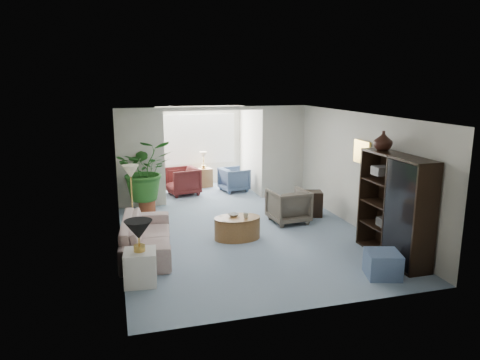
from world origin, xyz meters
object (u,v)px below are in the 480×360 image
object	(u,v)px
plant_pot	(147,206)
floor_lamp	(131,172)
coffee_bowl	(234,215)
entertainment_cabinet	(395,207)
sunroom_chair_maroon	(183,181)
end_table	(140,267)
framed_picture	(363,152)
side_table_dark	(311,204)
sunroom_table	(204,178)
sofa	(147,235)
table_lamp	(138,230)
coffee_table	(237,228)
coffee_cup	(246,216)
wingback_chair	(288,206)
sunroom_chair_blue	(234,179)
ottoman	(383,264)
cabinet_urn	(383,141)

from	to	relation	value
plant_pot	floor_lamp	bearing A→B (deg)	-109.51
coffee_bowl	entertainment_cabinet	bearing A→B (deg)	-36.38
entertainment_cabinet	sunroom_chair_maroon	world-z (taller)	entertainment_cabinet
end_table	framed_picture	bearing A→B (deg)	16.67
side_table_dark	sunroom_table	size ratio (longest dim) A/B	1.06
sofa	sunroom_chair_maroon	world-z (taller)	sunroom_chair_maroon
sofa	table_lamp	distance (m)	1.48
table_lamp	sunroom_chair_maroon	size ratio (longest dim) A/B	0.52
sofa	end_table	xyz separation A→B (m)	(-0.20, -1.35, -0.05)
coffee_table	coffee_cup	size ratio (longest dim) A/B	8.83
floor_lamp	side_table_dark	bearing A→B (deg)	-3.79
sofa	sunroom_table	distance (m)	5.31
wingback_chair	sunroom_chair_blue	world-z (taller)	wingback_chair
coffee_bowl	coffee_cup	size ratio (longest dim) A/B	1.91
side_table_dark	coffee_table	bearing A→B (deg)	-153.65
plant_pot	sunroom_chair_blue	distance (m)	3.03
coffee_table	sunroom_chair_blue	xyz separation A→B (m)	(0.99, 3.91, 0.12)
coffee_cup	end_table	bearing A→B (deg)	-145.80
table_lamp	side_table_dark	distance (m)	4.94
floor_lamp	coffee_cup	xyz separation A→B (m)	(2.16, -1.42, -0.75)
coffee_cup	wingback_chair	distance (m)	1.52
ottoman	sunroom_table	distance (m)	7.23
end_table	floor_lamp	distance (m)	3.06
table_lamp	entertainment_cabinet	xyz separation A→B (m)	(4.47, -0.15, 0.05)
framed_picture	ottoman	size ratio (longest dim) A/B	0.95
end_table	entertainment_cabinet	world-z (taller)	entertainment_cabinet
sofa	cabinet_urn	world-z (taller)	cabinet_urn
side_table_dark	ottoman	size ratio (longest dim) A/B	1.13
entertainment_cabinet	sunroom_chair_blue	xyz separation A→B (m)	(-1.44, 5.64, -0.61)
coffee_table	entertainment_cabinet	bearing A→B (deg)	-35.40
sunroom_chair_maroon	coffee_bowl	bearing A→B (deg)	-4.30
framed_picture	plant_pot	size ratio (longest dim) A/B	1.25
end_table	coffee_bowl	bearing A→B (deg)	40.33
floor_lamp	wingback_chair	xyz separation A→B (m)	(3.41, -0.57, -0.87)
sunroom_chair_blue	floor_lamp	bearing A→B (deg)	119.70
wingback_chair	sunroom_chair_maroon	xyz separation A→B (m)	(-1.92, 3.17, 0.00)
sofa	framed_picture	bearing A→B (deg)	-83.33
end_table	wingback_chair	bearing A→B (deg)	34.08
sofa	side_table_dark	bearing A→B (deg)	-66.09
entertainment_cabinet	coffee_cup	bearing A→B (deg)	144.49
cabinet_urn	side_table_dark	bearing A→B (deg)	98.24
framed_picture	entertainment_cabinet	size ratio (longest dim) A/B	0.26
table_lamp	sunroom_table	size ratio (longest dim) A/B	0.79
sunroom_table	coffee_cup	bearing A→B (deg)	-91.08
coffee_bowl	cabinet_urn	size ratio (longest dim) A/B	0.57
side_table_dark	cabinet_urn	bearing A→B (deg)	-81.76
floor_lamp	sunroom_chair_blue	size ratio (longest dim) A/B	0.48
floor_lamp	coffee_cup	distance (m)	2.69
framed_picture	table_lamp	world-z (taller)	framed_picture
coffee_table	wingback_chair	distance (m)	1.60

